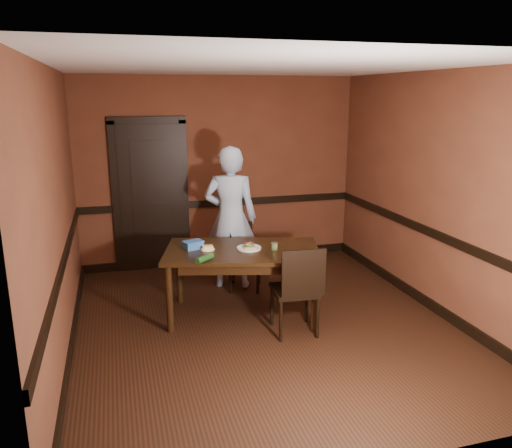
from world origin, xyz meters
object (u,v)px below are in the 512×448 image
sandwich_plate (249,247)px  cheese_saucer (208,248)px  food_tub (193,245)px  chair_far (245,256)px  chair_near (295,288)px  sauce_jar (275,246)px  dining_table (243,283)px  person (231,218)px

sandwich_plate → cheese_saucer: sandwich_plate is taller
cheese_saucer → food_tub: bearing=149.6°
chair_far → chair_near: bearing=-62.9°
sandwich_plate → sauce_jar: (0.26, -0.11, 0.02)m
cheese_saucer → food_tub: (-0.15, 0.09, 0.03)m
dining_table → sandwich_plate: size_ratio=6.25×
cheese_saucer → sauce_jar: bearing=-16.1°
food_tub → chair_near: bearing=-55.9°
person → food_tub: (-0.61, -0.78, -0.08)m
person → chair_far: bearing=150.8°
dining_table → cheese_saucer: (-0.37, 0.09, 0.41)m
chair_far → cheese_saucer: 1.00m
dining_table → cheese_saucer: cheese_saucer is taller
dining_table → sauce_jar: (0.33, -0.12, 0.44)m
chair_far → sandwich_plate: chair_far is taller
sandwich_plate → food_tub: 0.62m
chair_far → food_tub: size_ratio=3.48×
chair_far → sauce_jar: (0.10, -0.91, 0.40)m
chair_near → food_tub: (-0.94, 0.69, 0.35)m
sandwich_plate → sauce_jar: bearing=-24.0°
sandwich_plate → cheese_saucer: 0.45m
cheese_saucer → person: bearing=62.0°
person → chair_near: bearing=121.5°
chair_far → sauce_jar: 1.00m
chair_far → chair_near: 1.33m
chair_near → sandwich_plate: size_ratio=3.58×
sauce_jar → sandwich_plate: bearing=156.0°
chair_near → sauce_jar: bearing=-73.0°
food_tub → dining_table: bearing=-37.9°
sauce_jar → cheese_saucer: sauce_jar is taller
dining_table → sandwich_plate: sandwich_plate is taller
chair_far → cheese_saucer: bearing=-111.6°
dining_table → sauce_jar: bearing=-4.5°
chair_far → chair_near: size_ratio=0.90×
chair_near → person: 1.57m
person → cheese_saucer: bearing=80.7°
person → cheese_saucer: (-0.46, -0.87, -0.11)m
chair_far → person: size_ratio=0.47×
cheese_saucer → chair_far: bearing=49.4°
person → sandwich_plate: (-0.01, -0.96, -0.11)m
chair_near → chair_far: bearing=-77.5°
food_tub → cheese_saucer: bearing=-50.0°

